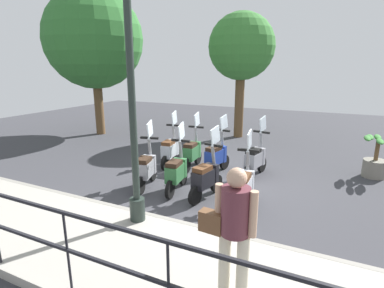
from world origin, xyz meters
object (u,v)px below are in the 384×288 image
(scooter_near_1, at_px, (206,177))
(lamp_post_near, at_px, (132,111))
(scooter_near_0, at_px, (244,185))
(scooter_far_2, at_px, (192,152))
(tree_large, at_px, (94,40))
(potted_palm, at_px, (375,160))
(scooter_far_0, at_px, (255,158))
(pedestrian_with_bag, at_px, (233,225))
(tree_distant, at_px, (241,48))
(scooter_far_3, at_px, (170,149))
(scooter_near_2, at_px, (177,171))
(scooter_far_1, at_px, (216,156))
(scooter_near_3, at_px, (147,168))

(scooter_near_1, bearing_deg, lamp_post_near, 170.22)
(scooter_near_0, height_order, scooter_far_2, same)
(tree_large, height_order, scooter_near_0, tree_large)
(potted_palm, height_order, scooter_far_0, scooter_far_0)
(lamp_post_near, height_order, pedestrian_with_bag, lamp_post_near)
(tree_distant, bearing_deg, scooter_far_3, 171.25)
(tree_distant, bearing_deg, scooter_near_2, -176.59)
(scooter_far_1, bearing_deg, pedestrian_with_bag, -145.48)
(tree_distant, bearing_deg, pedestrian_with_bag, -163.72)
(lamp_post_near, xyz_separation_m, scooter_near_1, (1.64, -0.62, -1.60))
(lamp_post_near, xyz_separation_m, scooter_near_3, (1.62, 0.88, -1.60))
(scooter_far_1, height_order, scooter_far_2, same)
(scooter_far_3, bearing_deg, tree_distant, -15.59)
(tree_large, bearing_deg, scooter_near_2, -124.51)
(lamp_post_near, relative_size, scooter_far_0, 2.83)
(lamp_post_near, relative_size, scooter_far_2, 2.83)
(tree_distant, relative_size, scooter_near_3, 3.10)
(scooter_near_3, relative_size, scooter_far_3, 1.00)
(scooter_near_3, bearing_deg, scooter_far_1, -50.15)
(scooter_far_0, bearing_deg, tree_distant, 34.19)
(scooter_far_2, bearing_deg, pedestrian_with_bag, -152.97)
(scooter_far_2, bearing_deg, scooter_far_1, -100.85)
(scooter_far_1, bearing_deg, scooter_near_1, -155.47)
(scooter_near_1, bearing_deg, tree_distant, 21.14)
(pedestrian_with_bag, xyz_separation_m, scooter_near_2, (2.73, 2.18, -0.60))
(pedestrian_with_bag, height_order, scooter_near_1, pedestrian_with_bag)
(scooter_near_1, distance_m, scooter_far_1, 1.59)
(tree_large, height_order, scooter_far_1, tree_large)
(scooter_near_3, distance_m, scooter_far_1, 1.95)
(lamp_post_near, xyz_separation_m, scooter_far_2, (3.30, 0.49, -1.60))
(scooter_near_2, xyz_separation_m, scooter_far_2, (1.60, 0.36, 0.00))
(pedestrian_with_bag, bearing_deg, scooter_far_1, 27.76)
(lamp_post_near, height_order, tree_distant, tree_distant)
(pedestrian_with_bag, height_order, scooter_near_0, pedestrian_with_bag)
(scooter_near_0, distance_m, scooter_near_3, 2.36)
(potted_palm, relative_size, scooter_far_3, 0.69)
(tree_distant, distance_m, scooter_near_3, 6.73)
(lamp_post_near, height_order, scooter_far_1, lamp_post_near)
(lamp_post_near, bearing_deg, tree_large, 46.18)
(tree_distant, distance_m, scooter_near_1, 6.79)
(lamp_post_near, height_order, scooter_far_0, lamp_post_near)
(pedestrian_with_bag, bearing_deg, scooter_far_2, 35.20)
(pedestrian_with_bag, height_order, tree_large, tree_large)
(lamp_post_near, distance_m, pedestrian_with_bag, 2.51)
(pedestrian_with_bag, distance_m, scooter_far_0, 4.57)
(potted_palm, bearing_deg, lamp_post_near, 139.34)
(pedestrian_with_bag, relative_size, scooter_far_3, 1.03)
(potted_palm, relative_size, scooter_near_0, 0.69)
(tree_large, height_order, scooter_far_3, tree_large)
(scooter_near_0, distance_m, scooter_far_0, 1.89)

